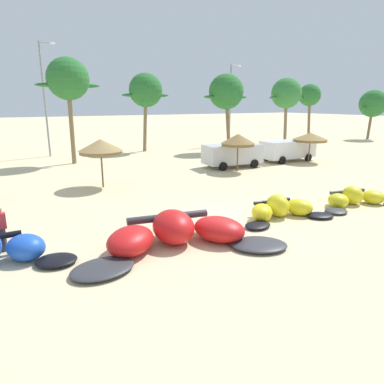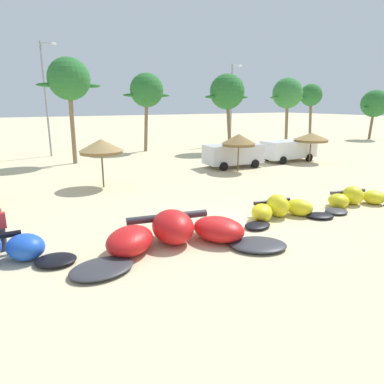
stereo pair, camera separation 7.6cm
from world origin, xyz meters
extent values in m
plane|color=beige|center=(0.00, 0.00, 0.00)|extent=(260.00, 260.00, 0.00)
ellipsoid|color=blue|center=(-7.65, 0.23, 0.44)|extent=(1.69, 1.74, 0.87)
ellipsoid|color=black|center=(-6.84, -0.59, 0.12)|extent=(1.63, 1.51, 0.24)
ellipsoid|color=#333338|center=(-5.68, -1.91, 0.12)|extent=(2.30, 1.87, 0.24)
ellipsoid|color=red|center=(-4.42, -0.99, 0.45)|extent=(2.54, 2.54, 0.91)
ellipsoid|color=red|center=(-2.69, -0.86, 0.61)|extent=(1.86, 2.29, 1.22)
ellipsoid|color=red|center=(-1.10, -1.57, 0.45)|extent=(2.26, 2.52, 0.91)
ellipsoid|color=#333338|center=(-0.24, -2.86, 0.12)|extent=(2.55, 2.35, 0.24)
cylinder|color=#333338|center=(-2.57, -0.15, 0.76)|extent=(3.24, 0.85, 0.29)
cube|color=#333338|center=(-2.73, -1.06, 0.61)|extent=(1.29, 0.93, 0.04)
ellipsoid|color=black|center=(1.10, -1.22, 0.10)|extent=(1.43, 1.19, 0.21)
ellipsoid|color=yellow|center=(1.83, -0.62, 0.38)|extent=(1.53, 1.55, 0.76)
ellipsoid|color=yellow|center=(2.88, -0.49, 0.52)|extent=(1.07, 1.36, 1.03)
ellipsoid|color=yellow|center=(3.86, -0.87, 0.38)|extent=(1.41, 1.54, 0.76)
ellipsoid|color=black|center=(4.43, -1.62, 0.10)|extent=(1.54, 1.39, 0.21)
cylinder|color=black|center=(2.93, -0.05, 0.60)|extent=(1.97, 0.41, 0.18)
cube|color=black|center=(2.86, -0.61, 0.52)|extent=(0.76, 0.53, 0.04)
ellipsoid|color=#333338|center=(5.68, -1.52, 0.10)|extent=(1.22, 1.14, 0.19)
ellipsoid|color=yellow|center=(6.52, -0.95, 0.35)|extent=(1.48, 1.47, 0.70)
ellipsoid|color=yellow|center=(7.66, -0.91, 0.48)|extent=(1.21, 1.28, 0.95)
ellipsoid|color=yellow|center=(8.68, -1.41, 0.35)|extent=(1.34, 1.39, 0.70)
cylinder|color=#333338|center=(7.74, -0.54, 0.57)|extent=(2.11, 0.63, 0.19)
cube|color=#333338|center=(7.63, -1.02, 0.48)|extent=(0.83, 0.55, 0.04)
cylinder|color=brown|center=(-2.58, 9.19, 1.14)|extent=(0.10, 0.10, 2.27)
cone|color=#9E7F4C|center=(-2.58, 9.19, 2.63)|extent=(2.70, 2.70, 0.71)
cylinder|color=olive|center=(-2.58, 9.19, 2.17)|extent=(2.57, 2.57, 0.20)
cylinder|color=brown|center=(7.81, 9.18, 1.07)|extent=(0.10, 0.10, 2.15)
cone|color=olive|center=(7.81, 9.18, 2.50)|extent=(2.57, 2.57, 0.71)
cylinder|color=brown|center=(7.81, 9.18, 2.05)|extent=(2.44, 2.44, 0.20)
cylinder|color=brown|center=(15.95, 9.52, 1.00)|extent=(0.10, 0.10, 2.00)
cone|color=olive|center=(15.95, 9.52, 2.29)|extent=(2.99, 2.99, 0.58)
cylinder|color=olive|center=(15.95, 9.52, 1.90)|extent=(2.84, 2.84, 0.20)
cube|color=white|center=(14.64, 10.82, 1.09)|extent=(5.06, 2.07, 1.50)
cube|color=black|center=(13.25, 10.83, 1.35)|extent=(1.28, 2.00, 0.56)
cylinder|color=black|center=(13.07, 9.82, 0.34)|extent=(0.68, 0.25, 0.68)
cylinder|color=black|center=(13.09, 11.85, 0.34)|extent=(0.68, 0.25, 0.68)
cylinder|color=black|center=(16.19, 9.79, 0.34)|extent=(0.68, 0.25, 0.68)
cylinder|color=black|center=(16.21, 11.82, 0.34)|extent=(0.68, 0.25, 0.68)
cube|color=silver|center=(8.53, 10.83, 1.09)|extent=(4.85, 2.51, 1.50)
cube|color=black|center=(7.25, 10.95, 1.35)|extent=(1.35, 2.15, 0.56)
cylinder|color=black|center=(7.00, 9.92, 0.34)|extent=(0.70, 0.30, 0.68)
cylinder|color=black|center=(7.18, 12.01, 0.34)|extent=(0.70, 0.30, 0.68)
cylinder|color=black|center=(9.89, 9.66, 0.34)|extent=(0.70, 0.30, 0.68)
cylinder|color=black|center=(10.07, 11.74, 0.34)|extent=(0.70, 0.30, 0.68)
cylinder|color=#383842|center=(-8.29, 1.38, 0.42)|extent=(0.24, 0.24, 0.85)
cube|color=red|center=(-8.29, 1.38, 1.13)|extent=(0.36, 0.22, 0.56)
cylinder|color=#7F6647|center=(-2.33, 19.03, 3.51)|extent=(0.42, 0.36, 7.02)
sphere|color=#286B2D|center=(-2.30, 19.03, 7.02)|extent=(3.45, 3.45, 3.45)
ellipsoid|color=#286B2D|center=(-3.68, 19.03, 6.50)|extent=(2.41, 0.50, 0.36)
ellipsoid|color=#286B2D|center=(-0.92, 19.03, 6.50)|extent=(2.41, 0.50, 0.36)
cylinder|color=#7F6647|center=(6.08, 23.30, 3.20)|extent=(0.71, 0.36, 6.41)
sphere|color=#286B2D|center=(6.25, 23.30, 6.40)|extent=(3.52, 3.52, 3.52)
ellipsoid|color=#286B2D|center=(4.85, 23.30, 5.87)|extent=(2.46, 0.50, 0.36)
ellipsoid|color=#286B2D|center=(7.66, 23.30, 5.87)|extent=(2.46, 0.50, 0.36)
cylinder|color=brown|center=(13.75, 18.94, 3.12)|extent=(0.94, 0.36, 6.24)
sphere|color=#286B2D|center=(13.47, 18.94, 6.24)|extent=(3.64, 3.64, 3.64)
ellipsoid|color=#286B2D|center=(12.01, 18.94, 5.69)|extent=(2.55, 0.50, 0.36)
ellipsoid|color=#286B2D|center=(14.92, 18.94, 5.69)|extent=(2.55, 0.50, 0.36)
cylinder|color=#7F6647|center=(22.02, 18.83, 3.10)|extent=(0.65, 0.36, 6.20)
sphere|color=#337A38|center=(21.87, 18.83, 6.19)|extent=(3.47, 3.47, 3.47)
ellipsoid|color=#337A38|center=(20.48, 18.83, 5.67)|extent=(2.43, 0.50, 0.36)
ellipsoid|color=#337A38|center=(23.26, 18.83, 5.67)|extent=(2.43, 0.50, 0.36)
cylinder|color=brown|center=(30.02, 22.51, 3.07)|extent=(0.85, 0.36, 6.14)
sphere|color=#286B2D|center=(29.78, 22.51, 6.13)|extent=(2.96, 2.96, 2.96)
ellipsoid|color=#286B2D|center=(28.59, 22.51, 5.69)|extent=(2.07, 0.50, 0.36)
ellipsoid|color=#286B2D|center=(30.96, 22.51, 5.69)|extent=(2.07, 0.50, 0.36)
cylinder|color=brown|center=(38.95, 19.29, 2.50)|extent=(0.66, 0.36, 5.02)
sphere|color=#286B2D|center=(39.09, 19.29, 5.01)|extent=(3.78, 3.78, 3.78)
ellipsoid|color=#286B2D|center=(37.58, 19.29, 4.44)|extent=(2.65, 0.50, 0.36)
ellipsoid|color=#286B2D|center=(40.61, 19.29, 4.44)|extent=(2.65, 0.50, 0.36)
cylinder|color=gray|center=(-3.57, 24.44, 5.29)|extent=(0.18, 0.18, 10.59)
cylinder|color=gray|center=(-2.98, 24.44, 10.44)|extent=(1.18, 0.10, 0.10)
ellipsoid|color=silver|center=(-2.39, 24.44, 10.44)|extent=(0.56, 0.24, 0.20)
cylinder|color=gray|center=(17.47, 23.74, 4.79)|extent=(0.18, 0.18, 9.58)
cylinder|color=gray|center=(18.07, 23.74, 9.43)|extent=(1.20, 0.10, 0.10)
ellipsoid|color=silver|center=(18.67, 23.74, 9.43)|extent=(0.56, 0.24, 0.20)
camera|label=1|loc=(-8.08, -11.77, 5.11)|focal=32.22mm
camera|label=2|loc=(-8.02, -11.80, 5.11)|focal=32.22mm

